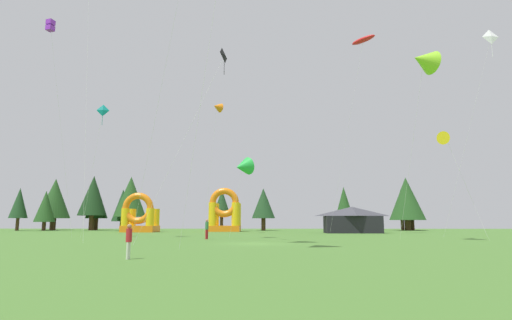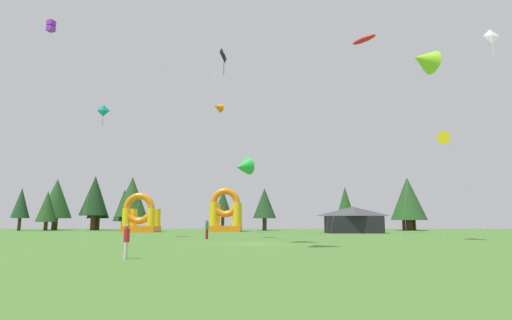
{
  "view_description": "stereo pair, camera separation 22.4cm",
  "coord_description": "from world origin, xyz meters",
  "px_view_note": "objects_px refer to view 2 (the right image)",
  "views": [
    {
      "loc": [
        0.95,
        -31.24,
        1.71
      ],
      "look_at": [
        0.0,
        7.34,
        7.53
      ],
      "focal_mm": 28.39,
      "sensor_mm": 36.0,
      "label": 1
    },
    {
      "loc": [
        1.18,
        -31.24,
        1.71
      ],
      "look_at": [
        0.0,
        7.34,
        7.53
      ],
      "focal_mm": 28.39,
      "sensor_mm": 36.0,
      "label": 2
    }
  ],
  "objects_px": {
    "kite_purple_box": "(51,27)",
    "kite_lime_delta": "(424,60)",
    "person_midfield": "(207,227)",
    "kite_green_delta": "(243,167)",
    "inflatable_yellow_castle": "(141,218)",
    "person_near_camera": "(127,238)",
    "kite_yellow_delta": "(446,138)",
    "inflatable_blue_arch": "(226,215)",
    "kite_black_diamond": "(224,57)",
    "kite_teal_diamond": "(103,112)",
    "kite_red_parafoil": "(364,40)",
    "festival_tent": "(353,220)",
    "kite_white_diamond": "(492,37)",
    "kite_orange_delta": "(218,107)"
  },
  "relations": [
    {
      "from": "kite_purple_box",
      "to": "kite_lime_delta",
      "type": "xyz_separation_m",
      "value": [
        36.11,
        -4.86,
        -6.11
      ]
    },
    {
      "from": "person_midfield",
      "to": "kite_green_delta",
      "type": "bearing_deg",
      "value": -26.79
    },
    {
      "from": "kite_green_delta",
      "to": "inflatable_yellow_castle",
      "type": "relative_size",
      "value": 1.35
    },
    {
      "from": "kite_lime_delta",
      "to": "person_near_camera",
      "type": "height_order",
      "value": "kite_lime_delta"
    },
    {
      "from": "kite_yellow_delta",
      "to": "inflatable_blue_arch",
      "type": "relative_size",
      "value": 1.48
    },
    {
      "from": "kite_black_diamond",
      "to": "kite_teal_diamond",
      "type": "height_order",
      "value": "kite_black_diamond"
    },
    {
      "from": "kite_red_parafoil",
      "to": "kite_lime_delta",
      "type": "bearing_deg",
      "value": -88.26
    },
    {
      "from": "person_midfield",
      "to": "kite_yellow_delta",
      "type": "bearing_deg",
      "value": -51.0
    },
    {
      "from": "kite_black_diamond",
      "to": "inflatable_blue_arch",
      "type": "distance_m",
      "value": 35.97
    },
    {
      "from": "kite_purple_box",
      "to": "kite_teal_diamond",
      "type": "relative_size",
      "value": 1.68
    },
    {
      "from": "kite_teal_diamond",
      "to": "festival_tent",
      "type": "distance_m",
      "value": 36.45
    },
    {
      "from": "kite_purple_box",
      "to": "person_midfield",
      "type": "distance_m",
      "value": 26.47
    },
    {
      "from": "kite_green_delta",
      "to": "kite_red_parafoil",
      "type": "distance_m",
      "value": 27.11
    },
    {
      "from": "person_near_camera",
      "to": "inflatable_yellow_castle",
      "type": "distance_m",
      "value": 46.15
    },
    {
      "from": "kite_white_diamond",
      "to": "festival_tent",
      "type": "bearing_deg",
      "value": 124.62
    },
    {
      "from": "person_near_camera",
      "to": "kite_red_parafoil",
      "type": "bearing_deg",
      "value": 157.49
    },
    {
      "from": "person_midfield",
      "to": "person_near_camera",
      "type": "bearing_deg",
      "value": -142.03
    },
    {
      "from": "kite_lime_delta",
      "to": "inflatable_yellow_castle",
      "type": "xyz_separation_m",
      "value": [
        -33.4,
        28.71,
        -13.44
      ]
    },
    {
      "from": "kite_white_diamond",
      "to": "kite_yellow_delta",
      "type": "relative_size",
      "value": 2.12
    },
    {
      "from": "kite_white_diamond",
      "to": "kite_yellow_delta",
      "type": "bearing_deg",
      "value": -157.45
    },
    {
      "from": "kite_black_diamond",
      "to": "kite_white_diamond",
      "type": "bearing_deg",
      "value": 17.03
    },
    {
      "from": "kite_white_diamond",
      "to": "person_midfield",
      "type": "bearing_deg",
      "value": -175.01
    },
    {
      "from": "kite_yellow_delta",
      "to": "kite_lime_delta",
      "type": "bearing_deg",
      "value": -127.03
    },
    {
      "from": "person_near_camera",
      "to": "inflatable_yellow_castle",
      "type": "height_order",
      "value": "inflatable_yellow_castle"
    },
    {
      "from": "kite_white_diamond",
      "to": "kite_yellow_delta",
      "type": "distance_m",
      "value": 13.72
    },
    {
      "from": "kite_red_parafoil",
      "to": "person_near_camera",
      "type": "bearing_deg",
      "value": -120.19
    },
    {
      "from": "person_near_camera",
      "to": "festival_tent",
      "type": "distance_m",
      "value": 44.37
    },
    {
      "from": "kite_black_diamond",
      "to": "kite_yellow_delta",
      "type": "relative_size",
      "value": 1.58
    },
    {
      "from": "kite_black_diamond",
      "to": "person_near_camera",
      "type": "distance_m",
      "value": 20.9
    },
    {
      "from": "kite_yellow_delta",
      "to": "person_near_camera",
      "type": "xyz_separation_m",
      "value": [
        -23.63,
        -20.19,
        -8.7
      ]
    },
    {
      "from": "kite_green_delta",
      "to": "kite_red_parafoil",
      "type": "xyz_separation_m",
      "value": [
        15.63,
        11.66,
        18.84
      ]
    },
    {
      "from": "kite_purple_box",
      "to": "kite_lime_delta",
      "type": "distance_m",
      "value": 36.95
    },
    {
      "from": "kite_teal_diamond",
      "to": "inflatable_blue_arch",
      "type": "relative_size",
      "value": 1.89
    },
    {
      "from": "kite_purple_box",
      "to": "kite_yellow_delta",
      "type": "distance_m",
      "value": 41.48
    },
    {
      "from": "kite_black_diamond",
      "to": "kite_white_diamond",
      "type": "xyz_separation_m",
      "value": [
        27.78,
        8.51,
        5.45
      ]
    },
    {
      "from": "kite_orange_delta",
      "to": "kite_yellow_delta",
      "type": "bearing_deg",
      "value": -33.65
    },
    {
      "from": "kite_white_diamond",
      "to": "kite_lime_delta",
      "type": "xyz_separation_m",
      "value": [
        -10.44,
        -7.59,
        -5.58
      ]
    },
    {
      "from": "kite_yellow_delta",
      "to": "kite_orange_delta",
      "type": "bearing_deg",
      "value": 146.35
    },
    {
      "from": "kite_lime_delta",
      "to": "festival_tent",
      "type": "height_order",
      "value": "kite_lime_delta"
    },
    {
      "from": "person_near_camera",
      "to": "kite_yellow_delta",
      "type": "bearing_deg",
      "value": 138.19
    },
    {
      "from": "kite_green_delta",
      "to": "kite_purple_box",
      "type": "xyz_separation_m",
      "value": [
        -19.94,
        -1.56,
        14.57
      ]
    },
    {
      "from": "kite_black_diamond",
      "to": "kite_purple_box",
      "type": "bearing_deg",
      "value": 162.88
    },
    {
      "from": "kite_lime_delta",
      "to": "kite_teal_diamond",
      "type": "bearing_deg",
      "value": 169.7
    },
    {
      "from": "kite_yellow_delta",
      "to": "inflatable_blue_arch",
      "type": "distance_m",
      "value": 37.41
    },
    {
      "from": "kite_teal_diamond",
      "to": "kite_white_diamond",
      "type": "bearing_deg",
      "value": 2.89
    },
    {
      "from": "inflatable_blue_arch",
      "to": "inflatable_yellow_castle",
      "type": "distance_m",
      "value": 13.38
    },
    {
      "from": "kite_orange_delta",
      "to": "festival_tent",
      "type": "bearing_deg",
      "value": 11.77
    },
    {
      "from": "kite_black_diamond",
      "to": "kite_green_delta",
      "type": "bearing_deg",
      "value": 80.98
    },
    {
      "from": "kite_green_delta",
      "to": "person_midfield",
      "type": "xyz_separation_m",
      "value": [
        -3.3,
        -1.44,
        -6.02
      ]
    },
    {
      "from": "kite_black_diamond",
      "to": "person_midfield",
      "type": "distance_m",
      "value": 15.9
    }
  ]
}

